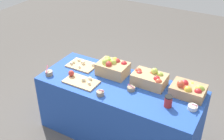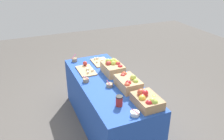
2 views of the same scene
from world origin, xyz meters
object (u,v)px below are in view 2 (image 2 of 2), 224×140
at_px(sample_bowl_near, 75,60).
at_px(sample_bowl_far, 135,113).
at_px(apple_crate_right, 113,67).
at_px(cutting_board_back, 101,62).
at_px(sample_bowl_extra, 86,80).
at_px(coffee_cup, 119,101).
at_px(apple_crate_left, 147,100).
at_px(sample_bowl_mid, 110,85).
at_px(apple_crate_middle, 128,83).
at_px(cutting_board_front, 86,69).

relative_size(sample_bowl_near, sample_bowl_far, 1.15).
bearing_deg(apple_crate_right, sample_bowl_near, -148.43).
distance_m(apple_crate_right, cutting_board_back, 0.44).
relative_size(sample_bowl_extra, coffee_cup, 0.78).
xyz_separation_m(apple_crate_left, sample_bowl_mid, (-0.57, -0.23, -0.05)).
distance_m(apple_crate_left, cutting_board_back, 1.36).
xyz_separation_m(cutting_board_back, coffee_cup, (1.23, -0.24, 0.05)).
xyz_separation_m(apple_crate_middle, cutting_board_front, (-0.72, -0.34, -0.06)).
relative_size(sample_bowl_mid, sample_bowl_extra, 0.96).
bearing_deg(apple_crate_middle, apple_crate_right, -178.53).
xyz_separation_m(sample_bowl_near, sample_bowl_extra, (0.75, -0.04, -0.00)).
distance_m(apple_crate_left, apple_crate_right, 0.92).
bearing_deg(apple_crate_right, apple_crate_middle, 1.47).
xyz_separation_m(apple_crate_left, sample_bowl_extra, (-0.82, -0.47, -0.05)).
relative_size(cutting_board_front, cutting_board_back, 1.14).
distance_m(sample_bowl_mid, sample_bowl_extra, 0.35).
bearing_deg(apple_crate_right, cutting_board_back, -176.83).
xyz_separation_m(sample_bowl_extra, coffee_cup, (0.70, 0.18, 0.04)).
bearing_deg(coffee_cup, cutting_board_front, -176.26).
relative_size(cutting_board_front, sample_bowl_far, 4.06).
relative_size(apple_crate_left, sample_bowl_near, 3.16).
distance_m(apple_crate_left, sample_bowl_mid, 0.62).
bearing_deg(sample_bowl_far, sample_bowl_mid, -179.07).
height_order(cutting_board_front, coffee_cup, coffee_cup).
bearing_deg(sample_bowl_near, cutting_board_back, 60.04).
xyz_separation_m(apple_crate_middle, sample_bowl_extra, (-0.38, -0.45, -0.05)).
bearing_deg(cutting_board_back, sample_bowl_mid, -12.38).
bearing_deg(sample_bowl_near, cutting_board_front, 9.44).
bearing_deg(apple_crate_right, sample_bowl_extra, -77.24).
xyz_separation_m(apple_crate_middle, sample_bowl_near, (-1.13, -0.41, -0.05)).
bearing_deg(apple_crate_middle, sample_bowl_far, -19.58).
height_order(apple_crate_left, cutting_board_front, apple_crate_left).
relative_size(sample_bowl_far, sample_bowl_extra, 1.01).
xyz_separation_m(apple_crate_left, cutting_board_back, (-1.36, -0.05, -0.06)).
distance_m(apple_crate_right, cutting_board_front, 0.42).
relative_size(apple_crate_right, sample_bowl_far, 3.63).
relative_size(apple_crate_middle, sample_bowl_near, 3.33).
xyz_separation_m(apple_crate_left, apple_crate_middle, (-0.44, -0.02, 0.01)).
distance_m(cutting_board_front, coffee_cup, 1.05).
xyz_separation_m(apple_crate_right, coffee_cup, (0.80, -0.26, -0.03)).
bearing_deg(apple_crate_middle, sample_bowl_near, -159.96).
xyz_separation_m(cutting_board_front, coffee_cup, (1.04, 0.07, 0.05)).
bearing_deg(sample_bowl_near, apple_crate_middle, 20.04).
height_order(sample_bowl_far, coffee_cup, coffee_cup).
relative_size(cutting_board_front, coffee_cup, 3.21).
height_order(apple_crate_middle, coffee_cup, apple_crate_middle).
relative_size(cutting_board_back, sample_bowl_extra, 3.60).
xyz_separation_m(sample_bowl_near, sample_bowl_mid, (1.00, 0.20, -0.01)).
distance_m(cutting_board_back, sample_bowl_mid, 0.80).
distance_m(cutting_board_front, sample_bowl_extra, 0.36).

